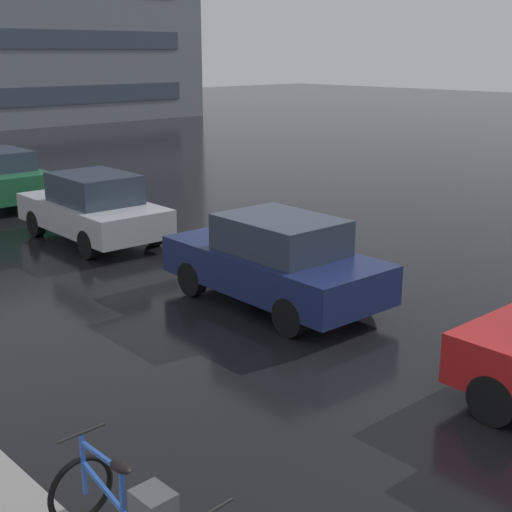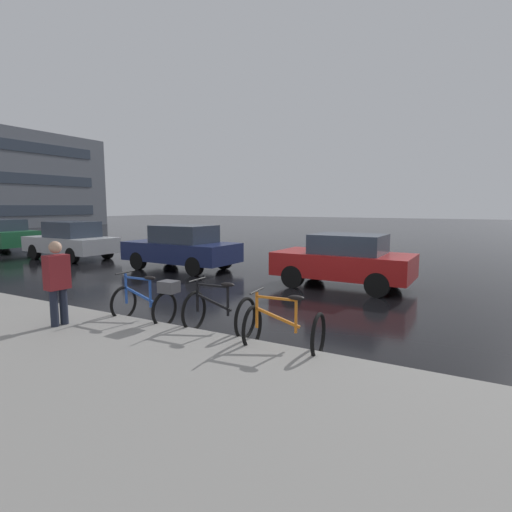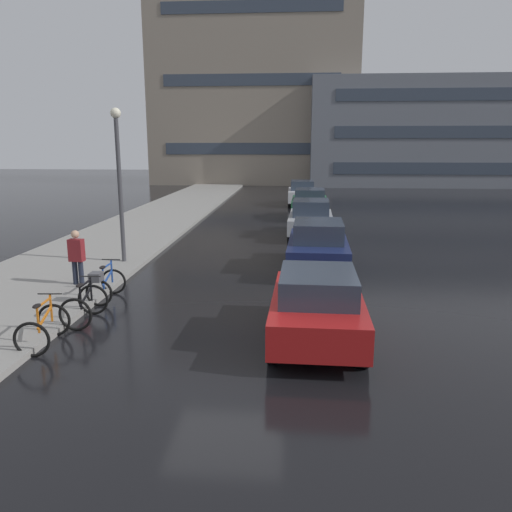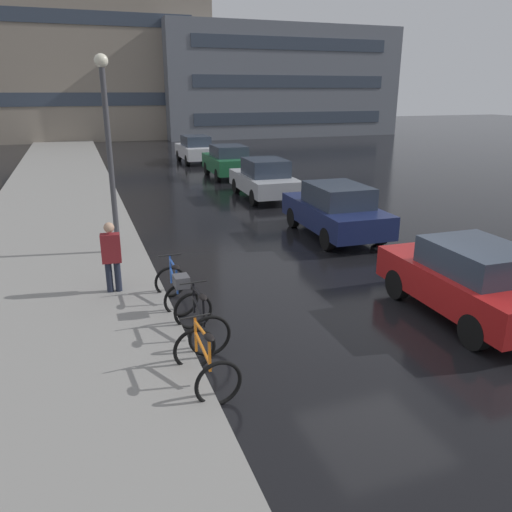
% 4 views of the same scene
% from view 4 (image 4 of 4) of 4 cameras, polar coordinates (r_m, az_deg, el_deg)
% --- Properties ---
extents(ground_plane, '(140.00, 140.00, 0.00)m').
position_cam_4_polar(ground_plane, '(9.86, 14.14, -8.02)').
color(ground_plane, black).
extents(sidewalk_kerb, '(4.80, 60.00, 0.14)m').
position_cam_4_polar(sidewalk_kerb, '(17.78, -21.93, 3.31)').
color(sidewalk_kerb, gray).
rests_on(sidewalk_kerb, ground).
extents(bicycle_nearest, '(0.81, 1.21, 0.98)m').
position_cam_4_polar(bicycle_nearest, '(7.71, -5.76, -12.03)').
color(bicycle_nearest, black).
rests_on(bicycle_nearest, ground).
extents(bicycle_second, '(0.79, 1.17, 0.99)m').
position_cam_4_polar(bicycle_second, '(8.97, -6.32, -7.37)').
color(bicycle_second, black).
rests_on(bicycle_second, ground).
extents(bicycle_third, '(0.71, 1.40, 1.00)m').
position_cam_4_polar(bicycle_third, '(10.29, -9.03, -3.50)').
color(bicycle_third, black).
rests_on(bicycle_third, ground).
extents(car_red, '(1.93, 3.85, 1.52)m').
position_cam_4_polar(car_red, '(10.64, 23.36, -2.48)').
color(car_red, '#AD1919').
rests_on(car_red, ground).
extents(car_navy, '(2.03, 4.29, 1.61)m').
position_cam_4_polar(car_navy, '(15.54, 9.06, 5.21)').
color(car_navy, navy).
rests_on(car_navy, ground).
extents(car_silver, '(2.03, 4.32, 1.63)m').
position_cam_4_polar(car_silver, '(20.96, 0.96, 8.81)').
color(car_silver, '#B2B5BA').
rests_on(car_silver, ground).
extents(car_green, '(2.02, 4.00, 1.63)m').
position_cam_4_polar(car_green, '(26.24, -3.18, 10.78)').
color(car_green, '#1E6038').
rests_on(car_green, ground).
extents(car_white, '(1.84, 4.13, 1.65)m').
position_cam_4_polar(car_white, '(31.95, -6.93, 12.04)').
color(car_white, silver).
rests_on(car_white, ground).
extents(pedestrian, '(0.42, 0.27, 1.68)m').
position_cam_4_polar(pedestrian, '(11.04, -16.17, 0.00)').
color(pedestrian, '#1E2333').
rests_on(pedestrian, ground).
extents(streetlamp, '(0.34, 0.34, 5.14)m').
position_cam_4_polar(streetlamp, '(13.48, -16.54, 12.81)').
color(streetlamp, '#424247').
rests_on(streetlamp, ground).
extents(building_facade_main, '(20.49, 9.58, 19.89)m').
position_cam_4_polar(building_facade_main, '(51.71, -18.60, 23.80)').
color(building_facade_main, gray).
rests_on(building_facade_main, ground).
extents(building_facade_side, '(23.06, 10.77, 10.15)m').
position_cam_4_polar(building_facade_side, '(53.73, 1.81, 19.22)').
color(building_facade_side, slate).
rests_on(building_facade_side, ground).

